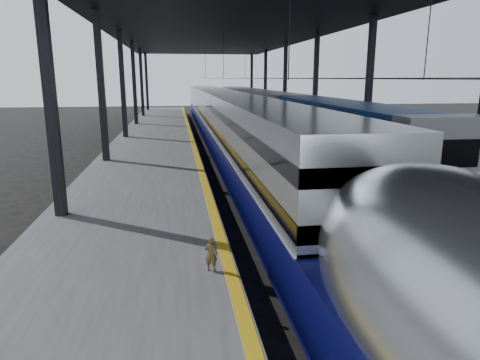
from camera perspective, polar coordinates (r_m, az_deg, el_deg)
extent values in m
plane|color=black|center=(11.22, 2.23, -15.99)|extent=(160.00, 160.00, 0.00)
cube|color=#4C4C4F|center=(30.06, -11.56, 3.56)|extent=(6.00, 80.00, 1.00)
cube|color=gold|center=(29.96, -6.24, 4.70)|extent=(0.30, 80.00, 0.01)
cube|color=slate|center=(30.25, -2.44, 3.07)|extent=(0.08, 80.00, 0.16)
cube|color=slate|center=(30.43, 0.26, 3.15)|extent=(0.08, 80.00, 0.16)
cube|color=slate|center=(31.17, 6.75, 3.30)|extent=(0.08, 80.00, 0.16)
cube|color=slate|center=(31.58, 9.28, 3.35)|extent=(0.08, 80.00, 0.16)
cube|color=black|center=(15.15, -23.85, 8.48)|extent=(0.35, 0.35, 9.00)
cube|color=black|center=(24.93, -17.93, 10.47)|extent=(0.35, 0.35, 9.00)
cube|color=black|center=(27.15, 16.74, 10.74)|extent=(0.35, 0.35, 9.00)
cube|color=black|center=(34.83, -15.33, 11.30)|extent=(0.35, 0.35, 9.00)
cube|color=black|center=(36.46, 9.99, 11.64)|extent=(0.35, 0.35, 9.00)
cube|color=black|center=(44.78, -13.88, 11.75)|extent=(0.35, 0.35, 9.00)
cube|color=black|center=(46.05, 6.00, 12.10)|extent=(0.35, 0.35, 9.00)
cube|color=black|center=(54.74, -12.96, 12.03)|extent=(0.35, 0.35, 9.00)
cube|color=black|center=(55.79, 3.39, 12.36)|extent=(0.35, 0.35, 9.00)
cube|color=black|center=(64.72, -12.32, 12.23)|extent=(0.35, 0.35, 9.00)
cube|color=black|center=(65.61, 1.55, 12.54)|extent=(0.35, 0.35, 9.00)
cube|color=black|center=(30.07, -1.37, 20.57)|extent=(18.00, 75.00, 0.45)
cylinder|color=slate|center=(29.84, -1.14, 13.40)|extent=(0.03, 74.00, 0.03)
cylinder|color=slate|center=(30.89, 8.36, 13.27)|extent=(0.03, 74.00, 0.03)
cube|color=#B6B9BD|center=(36.75, -2.51, 8.52)|extent=(3.00, 57.00, 4.13)
cube|color=navy|center=(35.40, -2.22, 6.23)|extent=(3.08, 62.00, 1.60)
cube|color=silver|center=(36.79, -2.50, 7.80)|extent=(3.10, 57.00, 0.10)
cube|color=black|center=(36.67, -2.52, 10.37)|extent=(3.04, 57.00, 0.43)
cube|color=black|center=(36.75, -2.51, 8.52)|extent=(3.04, 57.00, 0.43)
ellipsoid|color=#B6B9BD|center=(7.06, 27.10, -15.90)|extent=(3.00, 8.40, 4.13)
cube|color=black|center=(27.70, -0.37, 2.38)|extent=(2.27, 2.60, 0.40)
cube|color=navy|center=(23.51, 13.76, 4.93)|extent=(3.07, 18.00, 4.16)
cube|color=gray|center=(16.18, 24.93, 0.32)|extent=(3.12, 1.20, 4.22)
cube|color=black|center=(15.51, 26.50, 3.16)|extent=(1.86, 0.06, 0.93)
cube|color=#A3200C|center=(15.79, 25.97, -1.92)|extent=(1.31, 0.06, 0.60)
cube|color=gray|center=(41.61, 3.83, 8.82)|extent=(3.07, 18.00, 4.16)
cube|color=gray|center=(60.27, -0.08, 10.26)|extent=(3.07, 18.00, 4.16)
cube|color=black|center=(18.65, 20.32, -4.04)|extent=(2.41, 2.40, 0.36)
cube|color=black|center=(38.92, 4.73, 5.51)|extent=(2.41, 2.40, 0.36)
imported|color=#4D3B19|center=(10.37, -3.89, -9.81)|extent=(0.35, 0.27, 0.84)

